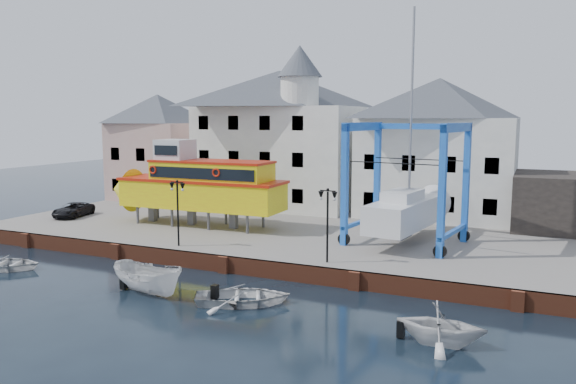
% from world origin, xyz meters
% --- Properties ---
extents(ground, '(140.00, 140.00, 0.00)m').
position_xyz_m(ground, '(0.00, 0.00, 0.00)').
color(ground, black).
rests_on(ground, ground).
extents(hardstanding, '(44.00, 22.00, 1.00)m').
position_xyz_m(hardstanding, '(0.00, 11.00, 0.50)').
color(hardstanding, slate).
rests_on(hardstanding, ground).
extents(quay_wall, '(44.00, 0.47, 1.00)m').
position_xyz_m(quay_wall, '(-0.00, 0.10, 0.50)').
color(quay_wall, brown).
rests_on(quay_wall, ground).
extents(building_pink, '(8.00, 7.00, 10.30)m').
position_xyz_m(building_pink, '(-18.00, 18.00, 6.15)').
color(building_pink, tan).
rests_on(building_pink, hardstanding).
extents(building_white_main, '(14.00, 8.30, 14.00)m').
position_xyz_m(building_white_main, '(-4.87, 18.39, 7.34)').
color(building_white_main, silver).
rests_on(building_white_main, hardstanding).
extents(building_white_right, '(12.00, 8.00, 11.20)m').
position_xyz_m(building_white_right, '(9.00, 19.00, 6.60)').
color(building_white_right, silver).
rests_on(building_white_right, hardstanding).
extents(shed_dark, '(8.00, 7.00, 4.00)m').
position_xyz_m(shed_dark, '(19.00, 17.00, 3.00)').
color(shed_dark, black).
rests_on(shed_dark, hardstanding).
extents(lamp_post_left, '(1.12, 0.32, 4.20)m').
position_xyz_m(lamp_post_left, '(-4.00, 1.20, 4.17)').
color(lamp_post_left, black).
rests_on(lamp_post_left, hardstanding).
extents(lamp_post_right, '(1.12, 0.32, 4.20)m').
position_xyz_m(lamp_post_right, '(6.00, 1.20, 4.17)').
color(lamp_post_right, black).
rests_on(lamp_post_right, hardstanding).
extents(tour_boat, '(14.75, 3.69, 6.41)m').
position_xyz_m(tour_boat, '(-7.18, 7.50, 4.02)').
color(tour_boat, '#59595E').
rests_on(tour_boat, hardstanding).
extents(travel_lift, '(7.65, 10.11, 14.89)m').
position_xyz_m(travel_lift, '(9.06, 8.62, 3.48)').
color(travel_lift, blue).
rests_on(travel_lift, hardstanding).
extents(van, '(2.71, 4.38, 1.13)m').
position_xyz_m(van, '(-18.01, 6.43, 1.57)').
color(van, black).
rests_on(van, hardstanding).
extents(motorboat_a, '(4.90, 2.55, 1.80)m').
position_xyz_m(motorboat_a, '(-1.60, -4.95, 0.00)').
color(motorboat_a, silver).
rests_on(motorboat_a, ground).
extents(motorboat_b, '(5.65, 5.07, 0.96)m').
position_xyz_m(motorboat_b, '(3.67, -4.39, 0.00)').
color(motorboat_b, silver).
rests_on(motorboat_b, ground).
extents(motorboat_c, '(3.59, 3.11, 1.87)m').
position_xyz_m(motorboat_c, '(13.31, -5.50, 0.00)').
color(motorboat_c, silver).
rests_on(motorboat_c, ground).
extents(motorboat_d, '(5.10, 4.39, 0.89)m').
position_xyz_m(motorboat_d, '(-12.46, -4.73, 0.00)').
color(motorboat_d, silver).
rests_on(motorboat_d, ground).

